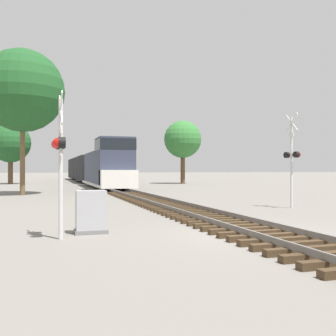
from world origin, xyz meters
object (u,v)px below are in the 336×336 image
Objects in this scene: tree_mid_background at (183,140)px; tree_deep_background at (10,143)px; relay_cabinet at (91,212)px; tree_far_right at (23,91)px; crossing_signal_far at (292,156)px; crossing_signal_near at (60,150)px; freight_train at (89,168)px.

tree_deep_background is at bearing 166.16° from tree_mid_background.
relay_cabinet is 20.06m from tree_far_right.
crossing_signal_far is at bearing -66.91° from tree_deep_background.
crossing_signal_near is 0.86× the size of crossing_signal_far.
tree_deep_background is at bearing -172.26° from freight_train.
crossing_signal_near is at bearing -83.88° from tree_deep_background.
freight_train is 25.83m from tree_far_right.
crossing_signal_near is 20.12m from tree_far_right.
tree_deep_background reaches higher than freight_train.
tree_far_right is at bearing 98.73° from relay_cabinet.
relay_cabinet is at bearing 109.75° from crossing_signal_far.
freight_train is at bearing 72.96° from tree_far_right.
freight_train is 38.46m from crossing_signal_far.
tree_far_right reaches higher than relay_cabinet.
tree_mid_background reaches higher than tree_deep_background.
crossing_signal_far is (11.13, 5.42, 0.11)m from crossing_signal_near.
freight_train is 43.80m from crossing_signal_near.
crossing_signal_far is at bearing 113.59° from crossing_signal_near.
tree_deep_background reaches higher than relay_cabinet.
relay_cabinet is 41.95m from tree_deep_background.
relay_cabinet is at bearing -81.27° from tree_far_right.
crossing_signal_near is 3.13× the size of relay_cabinet.
relay_cabinet is (-10.20, -4.66, -1.91)m from crossing_signal_far.
relay_cabinet is at bearing -113.56° from tree_mid_background.
relay_cabinet is at bearing -82.50° from tree_deep_background.
crossing_signal_far is 0.60× the size of tree_deep_background.
crossing_signal_far is at bearing -81.52° from freight_train.
crossing_signal_far is 11.38m from relay_cabinet.
crossing_signal_near is 42.43m from tree_deep_background.
freight_train reaches higher than crossing_signal_near.
freight_train is at bearing 83.94° from relay_cabinet.
crossing_signal_far is 0.43× the size of tree_far_right.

